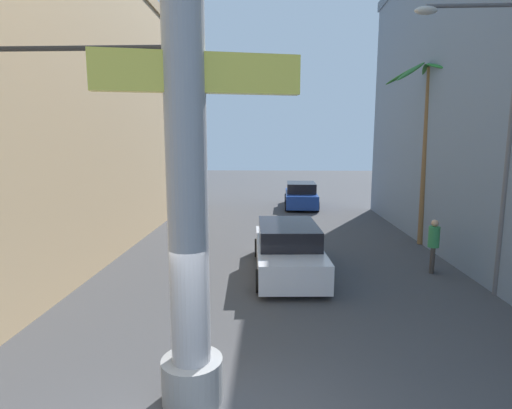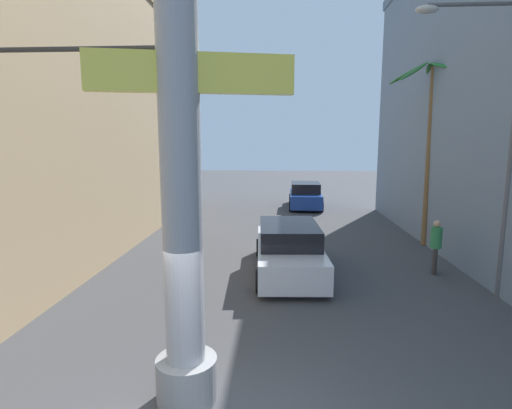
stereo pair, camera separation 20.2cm
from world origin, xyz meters
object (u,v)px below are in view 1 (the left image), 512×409
object	(u,v)px
traffic_light_mast	(9,135)
palm_tree_mid_left	(78,97)
street_lamp	(496,124)
pedestrian_mid_right	(434,242)
palm_tree_mid_right	(426,125)
neon_sign_pole	(185,67)
car_far	(301,196)
car_lead	(288,249)
palm_tree_far_left	(144,103)

from	to	relation	value
traffic_light_mast	palm_tree_mid_left	bearing A→B (deg)	105.50
street_lamp	pedestrian_mid_right	world-z (taller)	street_lamp
street_lamp	palm_tree_mid_right	distance (m)	5.63
neon_sign_pole	car_far	size ratio (longest dim) A/B	2.19
street_lamp	palm_tree_mid_left	distance (m)	13.83
neon_sign_pole	car_lead	xyz separation A→B (m)	(1.76, 6.45, -4.41)
traffic_light_mast	car_far	size ratio (longest dim) A/B	1.29
car_lead	palm_tree_far_left	bearing A→B (deg)	126.19
palm_tree_mid_left	palm_tree_far_left	bearing A→B (deg)	89.75
car_lead	palm_tree_far_left	world-z (taller)	palm_tree_far_left
palm_tree_mid_right	car_lead	bearing A→B (deg)	-144.61
traffic_light_mast	car_far	distance (m)	18.91
car_lead	pedestrian_mid_right	size ratio (longest dim) A/B	2.96
car_far	palm_tree_far_left	distance (m)	10.87
neon_sign_pole	palm_tree_far_left	world-z (taller)	neon_sign_pole
car_lead	neon_sign_pole	bearing A→B (deg)	-105.28
pedestrian_mid_right	palm_tree_far_left	bearing A→B (deg)	139.54
neon_sign_pole	car_lead	world-z (taller)	neon_sign_pole
street_lamp	palm_tree_far_left	size ratio (longest dim) A/B	0.80
traffic_light_mast	palm_tree_mid_left	xyz separation A→B (m)	(-2.02, 7.29, 1.55)
car_far	palm_tree_mid_left	world-z (taller)	palm_tree_mid_left
car_lead	palm_tree_far_left	size ratio (longest dim) A/B	0.53
neon_sign_pole	traffic_light_mast	distance (m)	4.64
neon_sign_pole	traffic_light_mast	world-z (taller)	neon_sign_pole
neon_sign_pole	palm_tree_mid_right	world-z (taller)	neon_sign_pole
palm_tree_mid_left	pedestrian_mid_right	distance (m)	13.57
traffic_light_mast	car_far	xyz separation A→B (m)	(7.14, 17.16, -3.50)
street_lamp	car_far	world-z (taller)	street_lamp
palm_tree_mid_left	palm_tree_mid_right	bearing A→B (deg)	4.19
neon_sign_pole	car_far	world-z (taller)	neon_sign_pole
car_lead	car_far	distance (m)	12.87
traffic_light_mast	street_lamp	bearing A→B (deg)	13.57
street_lamp	car_lead	size ratio (longest dim) A/B	1.49
car_lead	pedestrian_mid_right	bearing A→B (deg)	1.31
car_far	pedestrian_mid_right	world-z (taller)	pedestrian_mid_right
car_far	palm_tree_mid_left	bearing A→B (deg)	-132.84
palm_tree_far_left	car_lead	bearing A→B (deg)	-53.81
car_far	neon_sign_pole	bearing A→B (deg)	-99.15
traffic_light_mast	pedestrian_mid_right	xyz separation A→B (m)	(10.36, 4.46, -3.24)
palm_tree_far_left	pedestrian_mid_right	distance (m)	17.06
palm_tree_far_left	palm_tree_mid_left	bearing A→B (deg)	-90.25
car_lead	palm_tree_far_left	xyz separation A→B (m)	(-7.78, 10.64, 5.50)
street_lamp	car_lead	world-z (taller)	street_lamp
car_lead	street_lamp	bearing A→B (deg)	-18.33
neon_sign_pole	palm_tree_far_left	bearing A→B (deg)	109.40
palm_tree_mid_right	palm_tree_mid_left	xyz separation A→B (m)	(-13.32, -0.98, 1.05)
car_far	car_lead	bearing A→B (deg)	-95.98
street_lamp	traffic_light_mast	size ratio (longest dim) A/B	1.26
palm_tree_mid_left	palm_tree_far_left	xyz separation A→B (m)	(0.03, 7.70, 0.46)
street_lamp	palm_tree_far_left	bearing A→B (deg)	136.35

